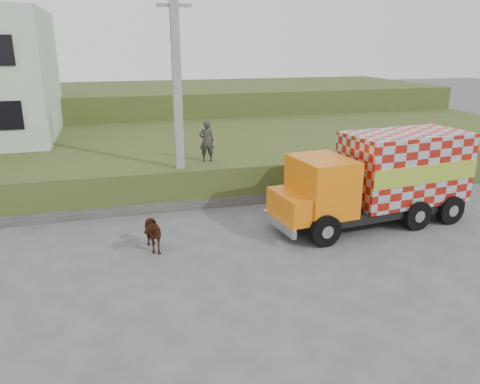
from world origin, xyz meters
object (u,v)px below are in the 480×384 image
object	(u,v)px
utility_pole	(178,98)
cow	(149,232)
cargo_truck	(381,178)
pedestrian	(207,141)

from	to	relation	value
utility_pole	cow	xyz separation A→B (m)	(-1.55, -3.76, -3.49)
cargo_truck	cow	xyz separation A→B (m)	(-7.88, -0.22, -1.01)
utility_pole	pedestrian	world-z (taller)	utility_pole
cow	pedestrian	xyz separation A→B (m)	(2.73, 4.51, 1.73)
utility_pole	cow	size ratio (longest dim) A/B	5.77
cargo_truck	pedestrian	distance (m)	6.74
cargo_truck	utility_pole	bearing A→B (deg)	144.28
utility_pole	cargo_truck	distance (m)	7.67
utility_pole	cargo_truck	size ratio (longest dim) A/B	1.12
utility_pole	cargo_truck	xyz separation A→B (m)	(6.33, -3.54, -2.48)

